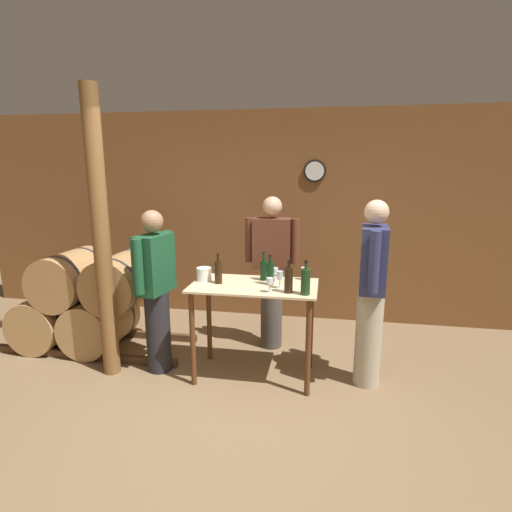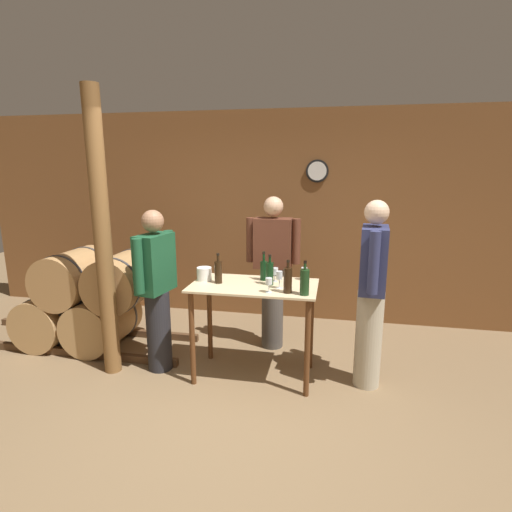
% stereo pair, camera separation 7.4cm
% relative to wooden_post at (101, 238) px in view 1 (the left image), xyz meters
% --- Properties ---
extents(ground_plane, '(14.00, 14.00, 0.00)m').
position_rel_wooden_post_xyz_m(ground_plane, '(1.33, -0.67, -1.35)').
color(ground_plane, brown).
extents(back_wall, '(8.40, 0.08, 2.70)m').
position_rel_wooden_post_xyz_m(back_wall, '(1.34, 1.85, 0.00)').
color(back_wall, brown).
rests_on(back_wall, ground_plane).
extents(barrel_rack, '(2.64, 0.77, 1.10)m').
position_rel_wooden_post_xyz_m(barrel_rack, '(-0.57, 0.50, -0.82)').
color(barrel_rack, '#4C331E').
rests_on(barrel_rack, ground_plane).
extents(tasting_table, '(1.17, 0.64, 0.92)m').
position_rel_wooden_post_xyz_m(tasting_table, '(1.40, 0.18, -0.61)').
color(tasting_table, beige).
rests_on(tasting_table, ground_plane).
extents(wooden_post, '(0.16, 0.16, 2.70)m').
position_rel_wooden_post_xyz_m(wooden_post, '(0.00, 0.00, 0.00)').
color(wooden_post, brown).
rests_on(wooden_post, ground_plane).
extents(wine_bottle_far_left, '(0.07, 0.07, 0.29)m').
position_rel_wooden_post_xyz_m(wine_bottle_far_left, '(1.07, 0.16, -0.31)').
color(wine_bottle_far_left, black).
rests_on(wine_bottle_far_left, tasting_table).
extents(wine_bottle_left, '(0.07, 0.07, 0.28)m').
position_rel_wooden_post_xyz_m(wine_bottle_left, '(1.47, 0.35, -0.32)').
color(wine_bottle_left, black).
rests_on(wine_bottle_left, tasting_table).
extents(wine_bottle_center, '(0.07, 0.07, 0.29)m').
position_rel_wooden_post_xyz_m(wine_bottle_center, '(1.55, 0.21, -0.31)').
color(wine_bottle_center, black).
rests_on(wine_bottle_center, tasting_table).
extents(wine_bottle_right, '(0.07, 0.07, 0.29)m').
position_rel_wooden_post_xyz_m(wine_bottle_right, '(1.74, -0.01, -0.31)').
color(wine_bottle_right, black).
rests_on(wine_bottle_right, tasting_table).
extents(wine_bottle_far_right, '(0.08, 0.08, 0.30)m').
position_rel_wooden_post_xyz_m(wine_bottle_far_right, '(1.89, -0.04, -0.31)').
color(wine_bottle_far_right, '#193819').
rests_on(wine_bottle_far_right, tasting_table).
extents(wine_glass_near_left, '(0.07, 0.07, 0.13)m').
position_rel_wooden_post_xyz_m(wine_glass_near_left, '(1.58, 0.32, -0.33)').
color(wine_glass_near_left, silver).
rests_on(wine_glass_near_left, tasting_table).
extents(wine_glass_near_center, '(0.06, 0.06, 0.13)m').
position_rel_wooden_post_xyz_m(wine_glass_near_center, '(1.58, -0.03, -0.33)').
color(wine_glass_near_center, silver).
rests_on(wine_glass_near_center, tasting_table).
extents(wine_glass_near_right, '(0.06, 0.06, 0.16)m').
position_rel_wooden_post_xyz_m(wine_glass_near_right, '(1.65, 0.11, -0.31)').
color(wine_glass_near_right, silver).
rests_on(wine_glass_near_right, tasting_table).
extents(wine_glass_far_side, '(0.06, 0.06, 0.12)m').
position_rel_wooden_post_xyz_m(wine_glass_far_side, '(1.85, 0.42, -0.34)').
color(wine_glass_far_side, silver).
rests_on(wine_glass_far_side, tasting_table).
extents(ice_bucket, '(0.14, 0.14, 0.13)m').
position_rel_wooden_post_xyz_m(ice_bucket, '(0.91, 0.23, -0.36)').
color(ice_bucket, white).
rests_on(ice_bucket, tasting_table).
extents(person_host, '(0.29, 0.58, 1.60)m').
position_rel_wooden_post_xyz_m(person_host, '(0.45, 0.13, -0.50)').
color(person_host, '#232328').
rests_on(person_host, ground_plane).
extents(person_visitor_with_scarf, '(0.25, 0.59, 1.72)m').
position_rel_wooden_post_xyz_m(person_visitor_with_scarf, '(2.46, 0.22, -0.44)').
color(person_visitor_with_scarf, '#B7AD93').
rests_on(person_visitor_with_scarf, ground_plane).
extents(person_visitor_bearded, '(0.59, 0.24, 1.69)m').
position_rel_wooden_post_xyz_m(person_visitor_bearded, '(1.47, 0.87, -0.46)').
color(person_visitor_bearded, '#4C4742').
rests_on(person_visitor_bearded, ground_plane).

